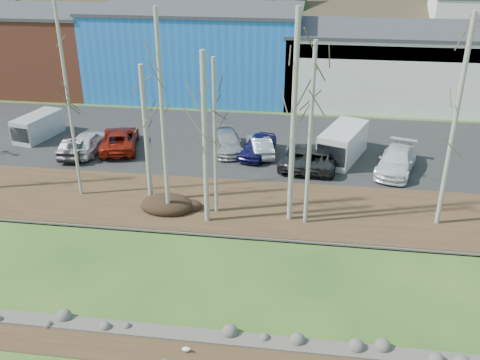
# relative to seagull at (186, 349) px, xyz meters

# --- Properties ---
(dirt_strip) EXTENTS (80.00, 1.80, 0.03)m
(dirt_strip) POSITION_rel_seagull_xyz_m (-1.18, -0.05, -0.14)
(dirt_strip) COLOR #382616
(dirt_strip) RESTS_ON ground
(near_bank_rocks) EXTENTS (80.00, 0.80, 0.50)m
(near_bank_rocks) POSITION_rel_seagull_xyz_m (-1.18, 0.95, -0.16)
(near_bank_rocks) COLOR #47423D
(near_bank_rocks) RESTS_ON ground
(river) EXTENTS (80.00, 8.00, 0.90)m
(river) POSITION_rel_seagull_xyz_m (-1.18, 5.05, -0.16)
(river) COLOR black
(river) RESTS_ON ground
(far_bank_rocks) EXTENTS (80.00, 0.80, 0.46)m
(far_bank_rocks) POSITION_rel_seagull_xyz_m (-1.18, 9.15, -0.16)
(far_bank_rocks) COLOR #47423D
(far_bank_rocks) RESTS_ON ground
(far_bank) EXTENTS (80.00, 7.00, 0.15)m
(far_bank) POSITION_rel_seagull_xyz_m (-1.18, 12.35, -0.08)
(far_bank) COLOR #382616
(far_bank) RESTS_ON ground
(parking_lot) EXTENTS (80.00, 14.00, 0.14)m
(parking_lot) POSITION_rel_seagull_xyz_m (-1.18, 22.85, -0.09)
(parking_lot) COLOR black
(parking_lot) RESTS_ON ground
(building_brick) EXTENTS (16.32, 12.24, 7.80)m
(building_brick) POSITION_rel_seagull_xyz_m (-25.18, 36.85, 3.75)
(building_brick) COLOR brown
(building_brick) RESTS_ON ground
(building_blue) EXTENTS (20.40, 12.24, 8.30)m
(building_blue) POSITION_rel_seagull_xyz_m (-7.18, 36.85, 4.00)
(building_blue) COLOR blue
(building_blue) RESTS_ON ground
(building_white) EXTENTS (18.36, 12.24, 6.80)m
(building_white) POSITION_rel_seagull_xyz_m (10.82, 36.83, 3.26)
(building_white) COLOR silver
(building_white) RESTS_ON ground
(seagull) EXTENTS (0.39, 0.19, 0.28)m
(seagull) POSITION_rel_seagull_xyz_m (0.00, 0.00, 0.00)
(seagull) COLOR gold
(seagull) RESTS_ON ground
(dirt_mound) EXTENTS (3.19, 2.25, 0.63)m
(dirt_mound) POSITION_rel_seagull_xyz_m (-3.77, 11.24, 0.31)
(dirt_mound) COLOR black
(dirt_mound) RESTS_ON far_bank
(birch_1) EXTENTS (0.19, 0.19, 12.10)m
(birch_1) POSITION_rel_seagull_xyz_m (-9.62, 12.45, 6.04)
(birch_1) COLOR #A6A097
(birch_1) RESTS_ON far_bank
(birch_2) EXTENTS (0.28, 0.28, 8.32)m
(birch_2) POSITION_rel_seagull_xyz_m (-5.06, 12.25, 4.16)
(birch_2) COLOR #A6A097
(birch_2) RESTS_ON far_bank
(birch_3) EXTENTS (0.23, 0.23, 11.60)m
(birch_3) POSITION_rel_seagull_xyz_m (-3.53, 10.66, 5.79)
(birch_3) COLOR #A6A097
(birch_3) RESTS_ON far_bank
(birch_4) EXTENTS (0.28, 0.28, 9.62)m
(birch_4) POSITION_rel_seagull_xyz_m (-1.17, 10.25, 4.80)
(birch_4) COLOR #A6A097
(birch_4) RESTS_ON far_bank
(birch_5) EXTENTS (0.21, 0.21, 9.04)m
(birch_5) POSITION_rel_seagull_xyz_m (-0.84, 11.40, 4.52)
(birch_5) COLOR #A6A097
(birch_5) RESTS_ON far_bank
(birch_6) EXTENTS (0.22, 0.22, 10.14)m
(birch_6) POSITION_rel_seagull_xyz_m (4.34, 10.83, 5.06)
(birch_6) COLOR #A6A097
(birch_6) RESTS_ON far_bank
(birch_7) EXTENTS (0.29, 0.29, 11.68)m
(birch_7) POSITION_rel_seagull_xyz_m (3.44, 11.08, 5.83)
(birch_7) COLOR #A6A097
(birch_7) RESTS_ON far_bank
(birch_8) EXTENTS (0.26, 0.26, 11.52)m
(birch_8) POSITION_rel_seagull_xyz_m (11.71, 11.74, 5.75)
(birch_8) COLOR #A6A097
(birch_8) RESTS_ON far_bank
(car_0) EXTENTS (1.91, 4.70, 1.60)m
(car_0) POSITION_rel_seagull_xyz_m (-11.80, 19.05, 0.78)
(car_0) COLOR white
(car_0) RESTS_ON parking_lot
(car_1) EXTENTS (1.75, 4.43, 1.43)m
(car_1) POSITION_rel_seagull_xyz_m (-12.36, 18.46, 0.70)
(car_1) COLOR black
(car_1) RESTS_ON parking_lot
(car_2) EXTENTS (3.86, 6.02, 1.55)m
(car_2) POSITION_rel_seagull_xyz_m (-9.74, 20.04, 0.76)
(car_2) COLOR maroon
(car_2) RESTS_ON parking_lot
(car_3) EXTENTS (3.13, 5.10, 1.38)m
(car_3) POSITION_rel_seagull_xyz_m (-1.69, 20.78, 0.67)
(car_3) COLOR #9C9CA3
(car_3) RESTS_ON parking_lot
(car_4) EXTENTS (2.73, 4.68, 1.50)m
(car_4) POSITION_rel_seagull_xyz_m (0.65, 20.11, 0.73)
(car_4) COLOR #151549
(car_4) RESTS_ON parking_lot
(car_5) EXTENTS (2.56, 4.40, 1.37)m
(car_5) POSITION_rel_seagull_xyz_m (0.75, 20.43, 0.67)
(car_5) COLOR #B1B1B3
(car_5) RESTS_ON parking_lot
(car_6) EXTENTS (3.18, 5.36, 1.40)m
(car_6) POSITION_rel_seagull_xyz_m (3.79, 18.81, 0.68)
(car_6) COLOR #262729
(car_6) RESTS_ON parking_lot
(car_7) EXTENTS (3.67, 5.84, 1.58)m
(car_7) POSITION_rel_seagull_xyz_m (10.25, 18.65, 0.77)
(car_7) COLOR white
(car_7) RESTS_ON parking_lot
(car_8) EXTENTS (3.18, 5.36, 1.40)m
(car_8) POSITION_rel_seagull_xyz_m (5.26, 18.81, 0.68)
(car_8) COLOR #262729
(car_8) RESTS_ON parking_lot
(car_9) EXTENTS (3.18, 5.36, 1.40)m
(car_9) POSITION_rel_seagull_xyz_m (4.86, 18.81, 0.68)
(car_9) COLOR #262729
(car_9) RESTS_ON parking_lot
(van_white) EXTENTS (3.81, 5.63, 2.28)m
(van_white) POSITION_rel_seagull_xyz_m (6.62, 20.29, 1.12)
(van_white) COLOR white
(van_white) RESTS_ON parking_lot
(van_grey) EXTENTS (2.62, 4.53, 1.86)m
(van_grey) POSITION_rel_seagull_xyz_m (-16.95, 21.28, 0.91)
(van_grey) COLOR silver
(van_grey) RESTS_ON parking_lot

